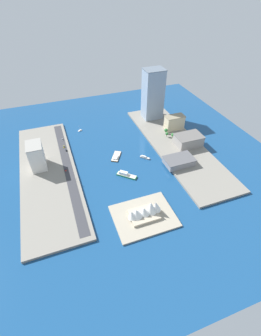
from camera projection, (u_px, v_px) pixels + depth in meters
ground_plane at (117, 158)px, 336.82m from camera, size 440.00×440.00×0.00m
quay_west at (176, 144)px, 360.34m from camera, size 70.00×240.00×3.18m
quay_east at (48, 172)px, 311.24m from camera, size 70.00×240.00×3.18m
peninsula_point at (144, 216)px, 257.57m from camera, size 65.53×51.80×2.00m
road_strip at (68, 167)px, 316.80m from camera, size 11.17×228.00×0.15m
barge_flat_brown at (116, 156)px, 338.30m from camera, size 20.53×25.76×3.24m
ferry_green_doubledeck at (126, 175)px, 307.27m from camera, size 24.09×22.80×5.90m
sailboat_small_white at (80, 130)px, 392.88m from camera, size 7.62×5.58×9.61m
yacht_sleek_gray at (145, 157)px, 336.11m from camera, size 12.81×12.85×3.72m
warehouse_low_gray at (179, 161)px, 319.71m from camera, size 39.57×25.33×9.27m
carpark_squat_concrete at (188, 140)px, 352.08m from camera, size 39.23×26.97×16.00m
hotel_broad_white at (37, 156)px, 306.74m from camera, size 19.17×27.87×35.12m
office_block_beige at (174, 122)px, 385.73m from camera, size 30.98×16.44×22.59m
tower_tall_glass at (153, 94)px, 396.91m from camera, size 32.90×26.62×82.58m
taxi_yellow_cab at (64, 147)px, 351.89m from camera, size 2.16×5.11×1.45m
pickup_red at (65, 170)px, 311.69m from camera, size 2.09×4.90×1.67m
suv_black at (66, 150)px, 344.72m from camera, size 2.09×4.41×1.55m
van_white at (62, 139)px, 366.71m from camera, size 2.01×5.05×1.44m
traffic_light_waterfront at (77, 180)px, 292.20m from camera, size 0.36×0.36×6.50m
opera_landmark at (144, 211)px, 252.42m from camera, size 39.17×22.91×18.49m
park_tree_cluster at (169, 133)px, 372.08m from camera, size 12.18×22.16×8.87m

